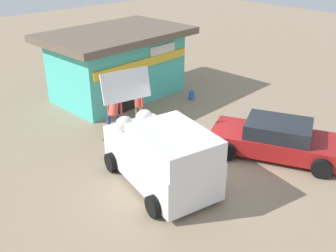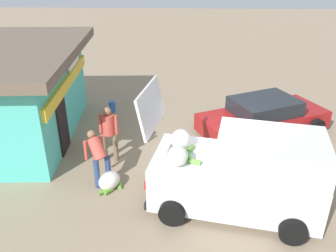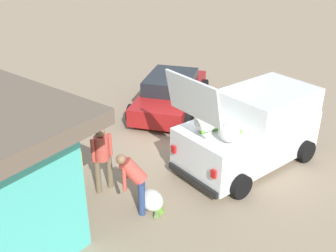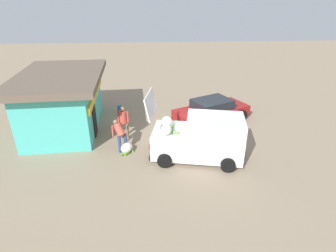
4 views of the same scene
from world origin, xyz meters
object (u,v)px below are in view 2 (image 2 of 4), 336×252
storefront_bar (16,92)px  vendor_standing (109,130)px  parked_sedan (263,117)px  delivery_van (242,173)px  paint_bucket (112,107)px  customer_bending (98,154)px  unloaded_banana_pile (109,181)px

storefront_bar → vendor_standing: (-1.41, -3.23, -0.57)m
storefront_bar → vendor_standing: size_ratio=3.84×
storefront_bar → vendor_standing: 3.57m
parked_sedan → vendor_standing: bearing=112.1°
delivery_van → paint_bucket: delivery_van is taller
parked_sedan → vendor_standing: vendor_standing is taller
storefront_bar → delivery_van: bearing=-116.9°
delivery_van → customer_bending: (0.87, 3.60, -0.10)m
delivery_van → customer_bending: delivery_van is taller
customer_bending → unloaded_banana_pile: 0.78m
delivery_van → parked_sedan: (3.98, -1.34, -0.39)m
storefront_bar → unloaded_banana_pile: (-2.80, -3.45, -1.37)m
storefront_bar → delivery_van: 7.59m
parked_sedan → delivery_van: bearing=161.4°
vendor_standing → paint_bucket: (3.52, 0.58, -0.79)m
storefront_bar → vendor_standing: storefront_bar is taller
parked_sedan → customer_bending: 5.85m
customer_bending → unloaded_banana_pile: size_ratio=1.80×
parked_sedan → customer_bending: (-3.11, 4.94, 0.30)m
customer_bending → parked_sedan: bearing=-57.8°
parked_sedan → unloaded_banana_pile: parked_sedan is taller
paint_bucket → customer_bending: bearing=-173.8°
storefront_bar → customer_bending: size_ratio=4.49×
delivery_van → unloaded_banana_pile: 3.45m
paint_bucket → parked_sedan: bearing=-105.8°
paint_bucket → unloaded_banana_pile: bearing=-170.7°
unloaded_banana_pile → parked_sedan: bearing=-54.1°
delivery_van → parked_sedan: bearing=-18.6°
vendor_standing → unloaded_banana_pile: bearing=-170.9°
parked_sedan → unloaded_banana_pile: size_ratio=5.74×
parked_sedan → vendor_standing: (-1.97, 4.87, 0.42)m
delivery_van → paint_bucket: bearing=36.6°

